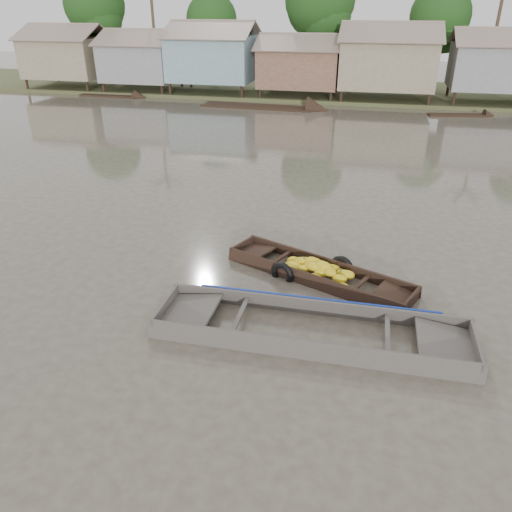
# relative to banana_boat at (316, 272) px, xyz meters

# --- Properties ---
(ground) EXTENTS (120.00, 120.00, 0.00)m
(ground) POSITION_rel_banana_boat_xyz_m (-0.97, -2.01, -0.13)
(ground) COLOR #494238
(ground) RESTS_ON ground
(riverbank) EXTENTS (120.00, 12.47, 10.22)m
(riverbank) POSITION_rel_banana_boat_xyz_m (2.06, 29.85, 2.94)
(riverbank) COLOR #384723
(riverbank) RESTS_ON ground
(banana_boat) EXTENTS (5.20, 3.11, 0.72)m
(banana_boat) POSITION_rel_banana_boat_xyz_m (0.00, 0.00, 0.00)
(banana_boat) COLOR black
(banana_boat) RESTS_ON ground
(viewer_boat) EXTENTS (6.87, 1.88, 0.55)m
(viewer_boat) POSITION_rel_banana_boat_xyz_m (0.23, -2.61, -0.08)
(viewer_boat) COLOR #443E3A
(viewer_boat) RESTS_ON ground
(distant_boats) EXTENTS (45.92, 15.11, 0.35)m
(distant_boats) POSITION_rel_banana_boat_xyz_m (6.84, 22.05, -0.18)
(distant_boats) COLOR black
(distant_boats) RESTS_ON ground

